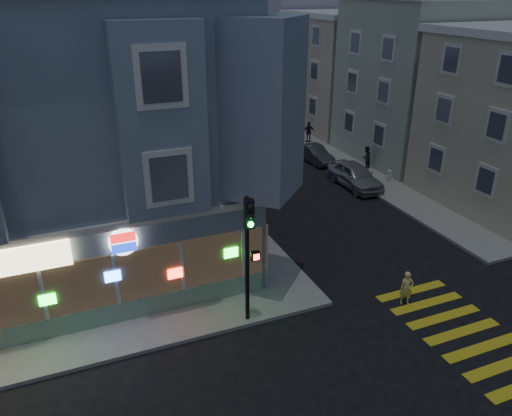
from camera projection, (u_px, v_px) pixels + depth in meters
ground at (285, 358)px, 16.76m from camera, size 120.00×120.00×0.00m
sidewalk_ne at (408, 126)px, 44.15m from camera, size 24.00×42.00×0.15m
corner_building at (54, 128)px, 21.55m from camera, size 14.60×14.60×11.40m
row_house_b at (440, 80)px, 34.85m from camera, size 12.00×8.60×10.50m
row_house_c at (366, 72)px, 42.75m from camera, size 12.00×8.60×9.00m
row_house_d at (316, 51)px, 50.04m from camera, size 12.00×8.60×10.50m
utility_pole at (293, 78)px, 39.23m from camera, size 2.20×0.30×9.00m
street_tree_near at (265, 77)px, 44.71m from camera, size 3.00×3.00×5.30m
street_tree_far at (234, 65)px, 51.46m from camera, size 3.00×3.00×5.30m
running_child at (407, 288)px, 19.37m from camera, size 0.60×0.51×1.39m
pedestrian_a at (366, 157)px, 33.34m from camera, size 0.92×0.84×1.53m
pedestrian_b at (309, 132)px, 38.99m from camera, size 1.00×0.53×1.63m
parked_car_a at (355, 175)px, 30.68m from camera, size 1.81×4.44×1.51m
parked_car_b at (314, 154)px, 35.14m from camera, size 1.50×3.64×1.17m
parked_car_c at (278, 132)px, 40.23m from camera, size 2.04×4.27×1.20m
parked_car_d at (252, 118)px, 44.52m from camera, size 2.28×4.72×1.30m
traffic_signal at (249, 240)px, 17.05m from camera, size 0.59×0.55×4.91m
fire_hydrant at (389, 175)px, 31.29m from camera, size 0.44×0.25×0.76m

